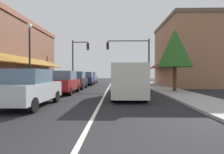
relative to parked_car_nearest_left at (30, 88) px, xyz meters
The scene contains 15 objects.
ground_plane 13.38m from the parked_car_nearest_left, 75.94° to the left, with size 80.00×80.00×0.00m, color black.
sidewalk_left 13.17m from the parked_car_nearest_left, 99.88° to the left, with size 2.60×56.00×0.12m, color gray.
sidewalk_right 15.65m from the parked_car_nearest_left, 55.98° to the left, with size 2.60×56.00×0.12m, color #A39E99.
lane_center_stripe 13.38m from the parked_car_nearest_left, 75.94° to the left, with size 0.14×52.00×0.01m, color silver.
storefront_right_block 19.76m from the parked_car_nearest_left, 50.06° to the left, with size 6.27×10.20×8.07m.
parked_car_nearest_left is the anchor object (origin of this frame).
parked_car_second_left 5.57m from the parked_car_nearest_left, 89.49° to the left, with size 1.79×4.10×1.77m.
parked_car_third_left 10.09m from the parked_car_nearest_left, 89.80° to the left, with size 1.83×4.12×1.77m.
parked_car_far_left 15.85m from the parked_car_nearest_left, 89.43° to the left, with size 1.86×4.14×1.77m.
parked_car_distant_left 20.28m from the parked_car_nearest_left, 89.73° to the left, with size 1.84×4.13×1.77m.
van_in_lane 5.75m from the parked_car_nearest_left, 33.25° to the left, with size 2.03×5.20×2.12m.
traffic_signal_mast_arm 15.38m from the parked_car_nearest_left, 65.47° to the left, with size 5.23×0.50×5.77m.
traffic_signal_left_corner 15.44m from the parked_car_nearest_left, 93.35° to the left, with size 2.24×0.50×5.89m.
street_lamp_left_near 5.02m from the parked_car_nearest_left, 115.30° to the left, with size 0.36×0.36×5.00m.
tree_right_near 11.45m from the parked_car_nearest_left, 36.84° to the left, with size 2.84×2.84×5.23m.
Camera 1 is at (0.82, -3.47, 1.56)m, focal length 29.40 mm.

